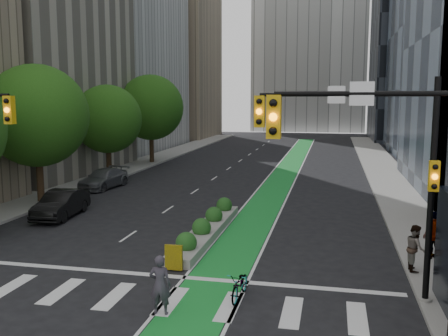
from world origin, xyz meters
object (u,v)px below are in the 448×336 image
at_px(bicycle, 240,285).
at_px(cyclist, 160,285).
at_px(median_planter, 207,228).
at_px(pedestrian_near, 415,248).
at_px(pedestrian_far, 434,235).
at_px(parked_car_left_mid, 61,204).
at_px(parked_car_left_far, 104,179).

height_order(bicycle, cyclist, cyclist).
distance_m(median_planter, pedestrian_near, 9.80).
bearing_deg(pedestrian_far, parked_car_left_mid, -47.08).
distance_m(median_planter, bicycle, 7.88).
xyz_separation_m(bicycle, parked_car_left_far, (-13.70, 18.10, 0.24)).
relative_size(bicycle, pedestrian_far, 0.93).
relative_size(median_planter, cyclist, 5.39).
height_order(median_planter, cyclist, cyclist).
distance_m(bicycle, pedestrian_near, 7.16).
bearing_deg(bicycle, pedestrian_near, 36.06).
xyz_separation_m(parked_car_left_mid, pedestrian_near, (18.05, -5.43, 0.28)).
bearing_deg(pedestrian_far, bicycle, 1.44).
bearing_deg(cyclist, pedestrian_near, -150.50).
relative_size(pedestrian_near, pedestrian_far, 0.92).
xyz_separation_m(cyclist, pedestrian_far, (9.28, 7.18, 0.17)).
bearing_deg(parked_car_left_mid, parked_car_left_far, 95.89).
relative_size(parked_car_left_far, pedestrian_far, 2.53).
bearing_deg(bicycle, parked_car_left_far, 131.92).
bearing_deg(pedestrian_near, cyclist, 120.85).
bearing_deg(pedestrian_near, pedestrian_far, -31.91).
bearing_deg(parked_car_left_mid, pedestrian_near, -21.87).
bearing_deg(parked_car_left_far, pedestrian_far, -25.40).
distance_m(cyclist, pedestrian_near, 9.93).
distance_m(cyclist, parked_car_left_far, 22.94).
height_order(bicycle, pedestrian_far, pedestrian_far).
height_order(cyclist, parked_car_left_far, cyclist).
xyz_separation_m(parked_car_left_far, pedestrian_near, (19.80, -14.40, 0.32)).
bearing_deg(parked_car_left_mid, median_planter, -16.78).
xyz_separation_m(median_planter, pedestrian_far, (10.08, -1.85, 0.75)).
bearing_deg(bicycle, pedestrian_far, 42.31).
distance_m(cyclist, pedestrian_far, 11.73).
bearing_deg(parked_car_left_mid, cyclist, -53.26).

